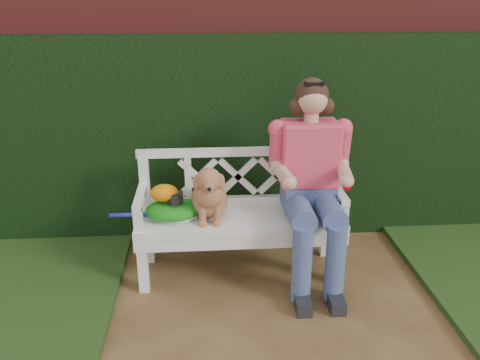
{
  "coord_description": "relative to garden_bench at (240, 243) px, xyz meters",
  "views": [
    {
      "loc": [
        -0.46,
        -2.34,
        2.05
      ],
      "look_at": [
        -0.21,
        1.02,
        0.75
      ],
      "focal_mm": 38.0,
      "sensor_mm": 36.0,
      "label": 1
    }
  ],
  "objects": [
    {
      "name": "brick_wall",
      "position": [
        0.21,
        0.88,
        0.86
      ],
      "size": [
        10.0,
        0.3,
        2.2
      ],
      "primitive_type": "cube",
      "color": "maroon",
      "rests_on": "ground"
    },
    {
      "name": "ivy_hedge",
      "position": [
        0.21,
        0.66,
        0.61
      ],
      "size": [
        10.0,
        0.18,
        1.7
      ],
      "primitive_type": "cube",
      "color": "#153311",
      "rests_on": "ground"
    },
    {
      "name": "garden_bench",
      "position": [
        0.0,
        0.0,
        0.0
      ],
      "size": [
        1.62,
        0.72,
        0.48
      ],
      "primitive_type": null,
      "rotation": [
        0.0,
        0.0,
        -0.07
      ],
      "color": "white",
      "rests_on": "ground"
    },
    {
      "name": "seated_woman",
      "position": [
        0.5,
        -0.02,
        0.49
      ],
      "size": [
        0.82,
        0.97,
        1.47
      ],
      "primitive_type": null,
      "rotation": [
        0.0,
        0.0,
        -0.28
      ],
      "color": "#F2303A",
      "rests_on": "ground"
    },
    {
      "name": "dog",
      "position": [
        -0.22,
        -0.04,
        0.45
      ],
      "size": [
        0.4,
        0.46,
        0.42
      ],
      "primitive_type": null,
      "rotation": [
        0.0,
        0.0,
        0.38
      ],
      "color": "#B1743A",
      "rests_on": "garden_bench"
    },
    {
      "name": "tennis_racket",
      "position": [
        -0.5,
        0.01,
        0.26
      ],
      "size": [
        0.74,
        0.5,
        0.03
      ],
      "primitive_type": null,
      "rotation": [
        0.0,
        0.0,
        -0.35
      ],
      "color": "white",
      "rests_on": "garden_bench"
    },
    {
      "name": "green_bag",
      "position": [
        -0.49,
        -0.03,
        0.31
      ],
      "size": [
        0.42,
        0.34,
        0.13
      ],
      "primitive_type": null,
      "rotation": [
        0.0,
        0.0,
        0.1
      ],
      "color": "#1D6E21",
      "rests_on": "garden_bench"
    },
    {
      "name": "camera_item",
      "position": [
        -0.46,
        -0.04,
        0.41
      ],
      "size": [
        0.11,
        0.08,
        0.07
      ],
      "primitive_type": "cube",
      "rotation": [
        0.0,
        0.0,
        0.0
      ],
      "color": "black",
      "rests_on": "green_bag"
    },
    {
      "name": "baseball_glove",
      "position": [
        -0.54,
        -0.02,
        0.43
      ],
      "size": [
        0.2,
        0.15,
        0.13
      ],
      "primitive_type": "ellipsoid",
      "rotation": [
        0.0,
        0.0,
        0.02
      ],
      "color": "orange",
      "rests_on": "green_bag"
    }
  ]
}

